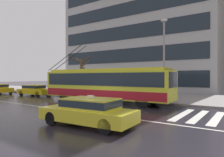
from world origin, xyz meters
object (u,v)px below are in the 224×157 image
at_px(trolleybus, 105,84).
at_px(pedestrian_waiting_by_pole, 84,81).
at_px(pedestrian_at_shelter, 100,87).
at_px(taxi_queued_behind_bus, 35,90).
at_px(pedestrian_walking_past, 109,81).
at_px(taxi_oncoming_near, 89,110).
at_px(bus_shelter, 119,78).
at_px(street_tree_bare, 81,73).
at_px(pedestrian_approaching_curb, 120,88).
at_px(street_lamp, 164,53).

relative_size(trolleybus, pedestrian_waiting_by_pole, 6.52).
height_order(trolleybus, pedestrian_at_shelter, trolleybus).
height_order(taxi_queued_behind_bus, pedestrian_walking_past, pedestrian_walking_past).
bearing_deg(taxi_oncoming_near, bus_shelter, 115.70).
bearing_deg(street_tree_bare, pedestrian_approaching_curb, -5.19).
height_order(pedestrian_at_shelter, pedestrian_walking_past, pedestrian_walking_past).
bearing_deg(pedestrian_waiting_by_pole, trolleybus, -29.29).
bearing_deg(pedestrian_approaching_curb, pedestrian_at_shelter, -179.66).
bearing_deg(taxi_oncoming_near, street_tree_bare, 134.21).
xyz_separation_m(pedestrian_at_shelter, street_lamp, (7.33, -0.73, 3.12)).
bearing_deg(pedestrian_approaching_curb, street_tree_bare, 174.81).
xyz_separation_m(bus_shelter, street_lamp, (5.37, -1.44, 2.10)).
height_order(pedestrian_walking_past, street_lamp, street_lamp).
xyz_separation_m(pedestrian_at_shelter, pedestrian_waiting_by_pole, (-2.12, -0.24, 0.64)).
xyz_separation_m(street_lamp, street_tree_bare, (-10.58, 1.27, -1.60)).
bearing_deg(street_lamp, street_tree_bare, 173.16).
bearing_deg(street_lamp, taxi_queued_behind_bus, -172.22).
distance_m(pedestrian_approaching_curb, street_lamp, 5.78).
xyz_separation_m(pedestrian_waiting_by_pole, street_lamp, (9.45, -0.49, 2.48)).
bearing_deg(pedestrian_approaching_curb, street_lamp, -8.81).
height_order(pedestrian_at_shelter, street_lamp, street_lamp).
bearing_deg(pedestrian_at_shelter, taxi_oncoming_near, -54.77).
bearing_deg(taxi_queued_behind_bus, trolleybus, -1.33).
xyz_separation_m(taxi_oncoming_near, bus_shelter, (-5.26, 10.93, 1.43)).
distance_m(taxi_oncoming_near, bus_shelter, 12.21).
relative_size(bus_shelter, pedestrian_at_shelter, 2.23).
bearing_deg(pedestrian_at_shelter, pedestrian_approaching_curb, 0.34).
height_order(pedestrian_at_shelter, pedestrian_waiting_by_pole, pedestrian_waiting_by_pole).
relative_size(taxi_queued_behind_bus, pedestrian_approaching_curb, 2.62).
relative_size(pedestrian_waiting_by_pole, street_tree_bare, 0.43).
distance_m(taxi_oncoming_near, street_lamp, 10.12).
xyz_separation_m(taxi_queued_behind_bus, pedestrian_waiting_by_pole, (5.50, 2.54, 1.05)).
relative_size(trolleybus, street_tree_bare, 2.81).
distance_m(bus_shelter, pedestrian_approaching_curb, 1.34).
bearing_deg(pedestrian_waiting_by_pole, taxi_oncoming_near, -46.91).
distance_m(taxi_oncoming_near, pedestrian_approaching_curb, 11.27).
distance_m(trolleybus, bus_shelter, 3.87).
bearing_deg(trolleybus, pedestrian_at_shelter, 133.20).
distance_m(taxi_queued_behind_bus, street_tree_bare, 5.81).
xyz_separation_m(taxi_oncoming_near, taxi_queued_behind_bus, (-14.83, 7.44, -0.00)).
height_order(taxi_oncoming_near, street_lamp, street_lamp).
distance_m(pedestrian_approaching_curb, pedestrian_walking_past, 2.26).
bearing_deg(bus_shelter, street_tree_bare, -178.07).
bearing_deg(street_tree_bare, pedestrian_at_shelter, -9.39).
bearing_deg(taxi_oncoming_near, pedestrian_at_shelter, 125.23).
distance_m(pedestrian_at_shelter, pedestrian_approaching_curb, 2.51).
distance_m(taxi_oncoming_near, street_tree_bare, 15.13).
distance_m(trolleybus, pedestrian_approaching_curb, 3.09).
xyz_separation_m(taxi_oncoming_near, pedestrian_waiting_by_pole, (-9.33, 9.98, 1.05)).
height_order(pedestrian_approaching_curb, street_tree_bare, street_tree_bare).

